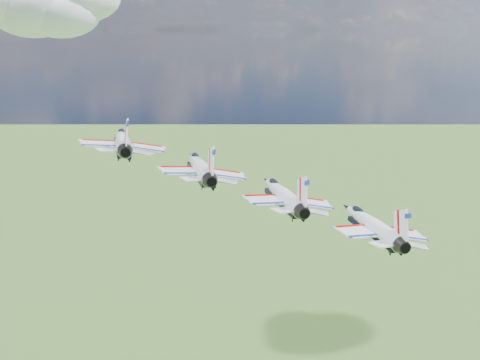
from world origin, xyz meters
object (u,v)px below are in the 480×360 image
jet_2 (282,194)px  jet_3 (371,224)px  jet_1 (199,166)px  jet_0 (122,140)px

jet_2 → jet_3: jet_2 is taller
jet_1 → jet_3: jet_1 is taller
jet_2 → jet_3: (7.97, -9.44, -3.10)m
jet_0 → jet_3: bearing=-32.1°
jet_0 → jet_3: jet_0 is taller
jet_1 → jet_3: bearing=-32.1°
jet_0 → jet_2: 25.48m
jet_1 → jet_3: (15.94, -18.89, -6.19)m
jet_0 → jet_2: bearing=-32.1°
jet_3 → jet_1: bearing=147.9°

